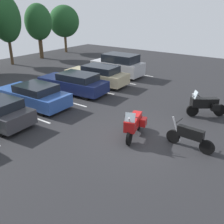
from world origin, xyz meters
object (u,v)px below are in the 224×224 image
Objects in this scene: motorcycle_touring at (134,124)px; motorcycle_third at (190,136)px; motorcycle_second at (205,104)px; car_blue at (34,95)px; car_navy at (74,83)px; car_champagne at (97,75)px; car_silver at (118,65)px.

motorcycle_third is (0.54, -2.40, -0.14)m from motorcycle_touring.
car_blue is at bearing 116.53° from motorcycle_second.
car_navy is 1.01× the size of car_champagne.
motorcycle_touring is at bearing -115.61° from car_navy.
car_blue is 1.07× the size of car_silver.
car_navy is at bearing -3.68° from car_blue.
car_champagne is (5.20, 9.10, 0.18)m from motorcycle_third.
motorcycle_touring is 1.25× the size of motorcycle_second.
car_blue is 0.95× the size of car_champagne.
car_silver reaches higher than car_champagne.
car_champagne is at bearing -1.09° from car_navy.
car_champagne is (5.74, 6.69, 0.04)m from motorcycle_touring.
motorcycle_touring is 11.19m from car_silver.
motorcycle_second is 0.84× the size of motorcycle_third.
motorcycle_touring is at bearing -130.61° from car_champagne.
motorcycle_touring reaches higher than motorcycle_third.
motorcycle_touring reaches higher than car_navy.
motorcycle_touring is 7.48m from car_navy.
motorcycle_touring is 8.82m from car_champagne.
car_silver reaches higher than motorcycle_second.
motorcycle_second is 3.88m from motorcycle_third.
motorcycle_touring is 4.75m from motorcycle_second.
car_champagne is (2.51, -0.05, 0.03)m from car_navy.
motorcycle_second is at bearing 8.27° from motorcycle_third.
car_silver is (4.44, 8.72, 0.23)m from motorcycle_second.
motorcycle_third is 9.37m from car_blue.
motorcycle_third is 12.44m from car_silver.
motorcycle_third is 0.48× the size of car_silver.
car_blue is 3.25m from car_navy.
motorcycle_touring is 2.47m from motorcycle_third.
car_champagne is 1.13× the size of car_silver.
car_silver is at bearing 3.36° from car_champagne.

